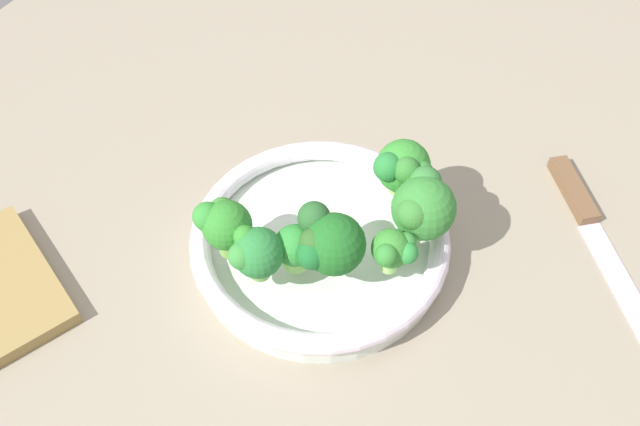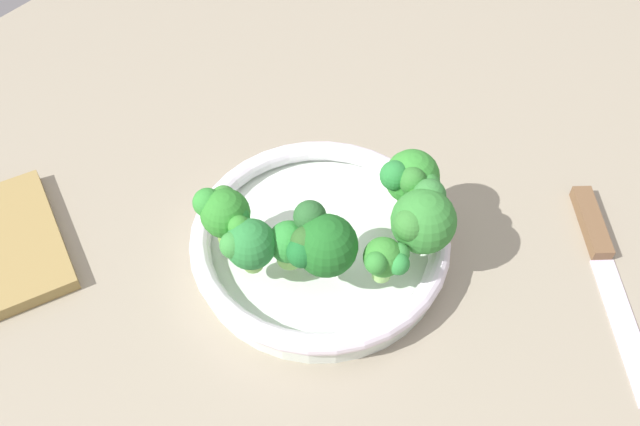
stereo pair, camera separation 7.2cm
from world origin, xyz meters
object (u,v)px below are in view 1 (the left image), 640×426
object	(u,v)px
broccoli_floret_2	(225,224)
broccoli_floret_5	(296,246)
broccoli_floret_1	(394,250)
broccoli_floret_4	(255,251)
bowl	(320,242)
knife	(590,222)
broccoli_floret_0	(329,243)
broccoli_floret_6	(422,205)
broccoli_floret_3	(403,168)

from	to	relation	value
broccoli_floret_2	broccoli_floret_5	size ratio (longest dim) A/B	1.30
broccoli_floret_1	broccoli_floret_4	size ratio (longest dim) A/B	0.84
broccoli_floret_2	bowl	bearing A→B (deg)	-47.04
broccoli_floret_4	broccoli_floret_5	xyz separation A→B (cm)	(3.03, -2.80, -0.91)
broccoli_floret_4	broccoli_floret_5	distance (cm)	4.23
knife	broccoli_floret_1	bearing A→B (deg)	139.76
broccoli_floret_1	knife	bearing A→B (deg)	-40.24
broccoli_floret_0	broccoli_floret_5	size ratio (longest dim) A/B	1.38
broccoli_floret_5	knife	distance (cm)	34.60
broccoli_floret_5	knife	bearing A→B (deg)	-47.09
broccoli_floret_2	broccoli_floret_6	distance (cm)	19.96
broccoli_floret_6	broccoli_floret_3	bearing A→B (deg)	45.32
broccoli_floret_1	broccoli_floret_6	world-z (taller)	broccoli_floret_6
broccoli_floret_0	broccoli_floret_4	bearing A→B (deg)	125.01
bowl	broccoli_floret_1	size ratio (longest dim) A/B	5.34
broccoli_floret_0	broccoli_floret_5	bearing A→B (deg)	109.77
broccoli_floret_0	broccoli_floret_6	xyz separation A→B (cm)	(8.71, -6.02, 0.04)
bowl	knife	world-z (taller)	bowl
broccoli_floret_2	broccoli_floret_4	world-z (taller)	broccoli_floret_2
broccoli_floret_1	broccoli_floret_6	xyz separation A→B (cm)	(5.74, -0.38, 0.99)
broccoli_floret_3	broccoli_floret_6	distance (cm)	5.54
broccoli_floret_4	knife	bearing A→B (deg)	-46.62
bowl	knife	distance (cm)	30.92
broccoli_floret_1	broccoli_floret_3	distance (cm)	10.31
broccoli_floret_0	broccoli_floret_3	xyz separation A→B (cm)	(12.60, -2.08, -0.16)
bowl	broccoli_floret_0	bearing A→B (deg)	-140.16
broccoli_floret_4	knife	size ratio (longest dim) A/B	0.28
bowl	broccoli_floret_3	distance (cm)	11.95
broccoli_floret_1	broccoli_floret_4	world-z (taller)	broccoli_floret_4
broccoli_floret_4	broccoli_floret_6	xyz separation A→B (cm)	(12.86, -11.95, 0.46)
broccoli_floret_3	broccoli_floret_0	bearing A→B (deg)	170.62
bowl	broccoli_floret_5	bearing A→B (deg)	178.76
broccoli_floret_1	broccoli_floret_6	bearing A→B (deg)	-3.77
broccoli_floret_2	broccoli_floret_6	size ratio (longest dim) A/B	0.87
bowl	broccoli_floret_3	bearing A→B (deg)	-29.66
knife	broccoli_floret_3	bearing A→B (deg)	115.58
broccoli_floret_1	broccoli_floret_2	distance (cm)	16.90
broccoli_floret_3	broccoli_floret_4	world-z (taller)	broccoli_floret_3
bowl	broccoli_floret_1	distance (cm)	10.15
bowl	broccoli_floret_3	size ratio (longest dim) A/B	4.11
bowl	broccoli_floret_1	world-z (taller)	broccoli_floret_1
broccoli_floret_0	broccoli_floret_5	xyz separation A→B (cm)	(-1.13, 3.13, -1.33)
bowl	broccoli_floret_0	world-z (taller)	broccoli_floret_0
broccoli_floret_1	broccoli_floret_5	size ratio (longest dim) A/B	1.01
broccoli_floret_0	broccoli_floret_4	xyz separation A→B (cm)	(-4.16, 5.93, -0.42)
broccoli_floret_3	broccoli_floret_4	xyz separation A→B (cm)	(-16.76, 8.01, -0.26)
bowl	broccoli_floret_0	size ratio (longest dim) A/B	3.91
broccoli_floret_2	broccoli_floret_6	world-z (taller)	broccoli_floret_6
bowl	broccoli_floret_5	distance (cm)	6.79
broccoli_floret_3	broccoli_floret_6	size ratio (longest dim) A/B	0.88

